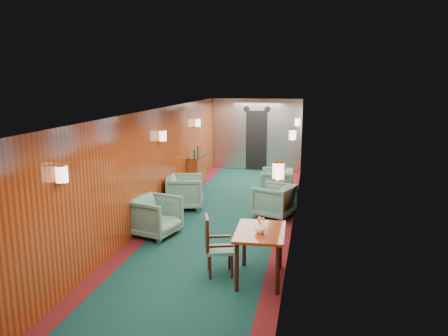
# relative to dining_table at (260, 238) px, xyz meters

# --- Properties ---
(room) EXTENTS (12.00, 12.10, 2.40)m
(room) POSITION_rel_dining_table_xyz_m (-1.12, 2.36, 0.97)
(room) COLOR #0D3128
(room) RESTS_ON ground
(bulkhead) EXTENTS (2.98, 0.17, 2.39)m
(bulkhead) POSITION_rel_dining_table_xyz_m (-1.12, 8.27, 0.52)
(bulkhead) COLOR #B9BCC1
(bulkhead) RESTS_ON ground
(windows_right) EXTENTS (0.02, 8.60, 0.80)m
(windows_right) POSITION_rel_dining_table_xyz_m (0.36, 2.61, 0.79)
(windows_right) COLOR #B0B3B7
(windows_right) RESTS_ON ground
(wall_sconces) EXTENTS (2.97, 7.97, 0.25)m
(wall_sconces) POSITION_rel_dining_table_xyz_m (-1.12, 2.92, 1.13)
(wall_sconces) COLOR #FFE3C6
(wall_sconces) RESTS_ON ground
(dining_table) EXTENTS (0.77, 1.08, 0.79)m
(dining_table) POSITION_rel_dining_table_xyz_m (0.00, 0.00, 0.00)
(dining_table) COLOR maroon
(dining_table) RESTS_ON ground
(side_chair) EXTENTS (0.53, 0.54, 0.96)m
(side_chair) POSITION_rel_dining_table_xyz_m (-0.72, 0.02, -0.14)
(side_chair) COLOR #214E40
(side_chair) RESTS_ON ground
(credenza) EXTENTS (0.32, 1.01, 1.18)m
(credenza) POSITION_rel_dining_table_xyz_m (-2.46, 5.44, -0.20)
(credenza) COLOR maroon
(credenza) RESTS_ON ground
(flower_vase) EXTENTS (0.21, 0.21, 0.17)m
(flower_vase) POSITION_rel_dining_table_xyz_m (0.01, -0.10, 0.21)
(flower_vase) COLOR silver
(flower_vase) RESTS_ON dining_table
(armchair_left_near) EXTENTS (1.03, 1.02, 0.77)m
(armchair_left_near) POSITION_rel_dining_table_xyz_m (-2.25, 1.51, -0.27)
(armchair_left_near) COLOR #214E40
(armchair_left_near) RESTS_ON ground
(armchair_left_far) EXTENTS (1.05, 1.04, 0.79)m
(armchair_left_far) POSITION_rel_dining_table_xyz_m (-2.21, 3.43, -0.27)
(armchair_left_far) COLOR #214E40
(armchair_left_far) RESTS_ON ground
(armchair_right_near) EXTENTS (1.03, 1.02, 0.73)m
(armchair_right_near) POSITION_rel_dining_table_xyz_m (-0.07, 3.17, -0.29)
(armchair_right_near) COLOR #214E40
(armchair_right_near) RESTS_ON ground
(armchair_right_far) EXTENTS (0.85, 0.83, 0.75)m
(armchair_right_far) POSITION_rel_dining_table_xyz_m (-0.15, 4.77, -0.29)
(armchair_right_far) COLOR #214E40
(armchair_right_far) RESTS_ON ground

